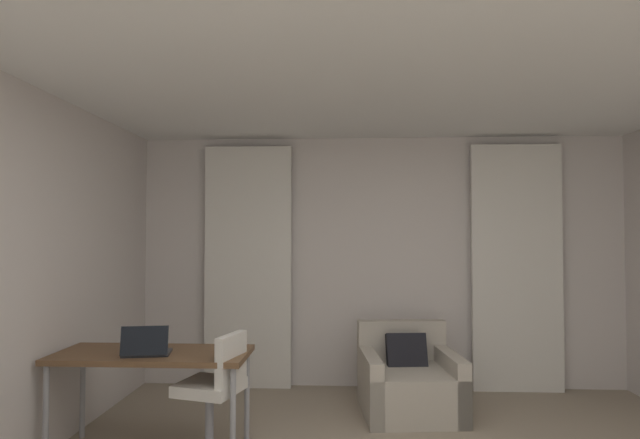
# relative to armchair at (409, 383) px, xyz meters

# --- Properties ---
(wall_window) EXTENTS (5.12, 0.06, 2.60)m
(wall_window) POSITION_rel_armchair_xyz_m (-0.20, 0.82, 1.04)
(wall_window) COLOR silver
(wall_window) RESTS_ON ground
(ceiling) EXTENTS (5.12, 6.12, 0.06)m
(ceiling) POSITION_rel_armchair_xyz_m (-0.20, -2.21, 2.37)
(ceiling) COLOR white
(ceiling) RESTS_ON wall_left
(curtain_left_panel) EXTENTS (0.90, 0.06, 2.50)m
(curtain_left_panel) POSITION_rel_armchair_xyz_m (-1.58, 0.69, 0.99)
(curtain_left_panel) COLOR silver
(curtain_left_panel) RESTS_ON ground
(curtain_right_panel) EXTENTS (0.90, 0.06, 2.50)m
(curtain_right_panel) POSITION_rel_armchair_xyz_m (1.17, 0.69, 0.99)
(curtain_right_panel) COLOR silver
(curtain_right_panel) RESTS_ON ground
(armchair) EXTENTS (0.91, 0.93, 0.76)m
(armchair) POSITION_rel_armchair_xyz_m (0.00, 0.00, 0.00)
(armchair) COLOR #B2A899
(armchair) RESTS_ON ground
(desk) EXTENTS (1.39, 0.60, 0.72)m
(desk) POSITION_rel_armchair_xyz_m (-1.96, -0.95, 0.40)
(desk) COLOR brown
(desk) RESTS_ON ground
(desk_chair) EXTENTS (0.49, 0.49, 0.88)m
(desk_chair) POSITION_rel_armchair_xyz_m (-1.48, -1.04, 0.13)
(desk_chair) COLOR gray
(desk_chair) RESTS_ON ground
(laptop) EXTENTS (0.36, 0.30, 0.22)m
(laptop) POSITION_rel_armchair_xyz_m (-1.97, -1.06, 0.51)
(laptop) COLOR #2D2D33
(laptop) RESTS_ON desk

